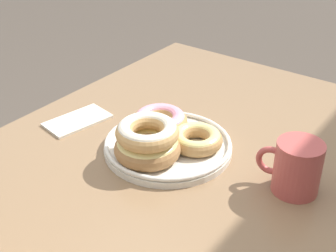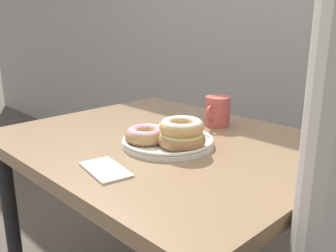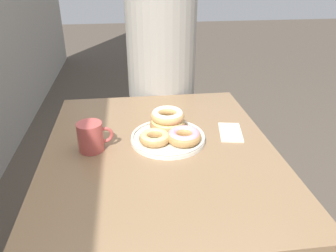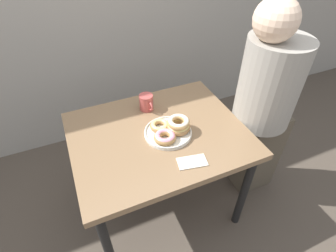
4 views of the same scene
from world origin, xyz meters
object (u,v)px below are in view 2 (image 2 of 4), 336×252
Objects in this scene: donut_plate at (170,135)px; coffee_mug at (217,111)px; dining_table at (166,164)px; napkin at (105,170)px.

donut_plate is 2.39× the size of coffee_mug.
dining_table is 0.14m from donut_plate.
coffee_mug is at bearing 99.18° from donut_plate.
napkin is at bearing -83.43° from coffee_mug.
dining_table is 8.07× the size of coffee_mug.
dining_table is at bearing 105.02° from napkin.
dining_table is at bearing 146.52° from donut_plate.
coffee_mug is at bearing 86.16° from dining_table.
napkin is (0.06, -0.52, -0.05)m from coffee_mug.
dining_table is 0.27m from coffee_mug.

